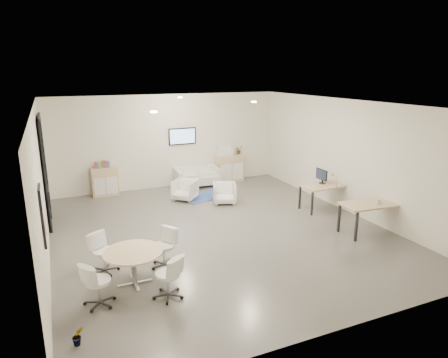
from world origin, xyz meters
name	(u,v)px	position (x,y,z in m)	size (l,w,h in m)	color
room_shell	(219,170)	(0.00, 0.00, 1.60)	(9.60, 10.60, 4.80)	#5B5853
glass_door	(44,167)	(-3.95, 2.51, 1.50)	(0.09, 1.90, 2.85)	black
artwork	(43,216)	(-3.97, -1.60, 1.55)	(0.05, 0.54, 1.04)	black
wall_tv	(182,136)	(0.50, 4.46, 1.75)	(0.98, 0.06, 0.58)	black
ceiling_spots	(198,103)	(-0.20, 0.83, 3.18)	(3.14, 4.14, 0.03)	#FFEAC6
sideboard_left	(105,182)	(-2.24, 4.26, 0.46)	(0.82, 0.43, 0.93)	#D4B380
sideboard_right	(229,168)	(2.20, 4.24, 0.49)	(0.99, 0.48, 0.99)	#D4B380
books	(102,165)	(-2.28, 4.26, 1.04)	(0.48, 0.14, 0.22)	red
printer	(225,151)	(2.03, 4.24, 1.16)	(0.53, 0.45, 0.37)	white
loveseat	(197,177)	(0.89, 4.11, 0.31)	(1.58, 0.85, 0.58)	beige
blue_rug	(203,196)	(0.65, 2.86, 0.01)	(1.49, 0.99, 0.01)	#2E438D
armchair_left	(185,189)	(0.00, 2.78, 0.35)	(0.69, 0.64, 0.71)	beige
armchair_right	(225,192)	(1.02, 1.97, 0.35)	(0.68, 0.63, 0.70)	beige
desk_rear	(325,187)	(3.50, 0.30, 0.66)	(1.44, 0.76, 0.74)	#D4B380
desk_front	(370,206)	(3.43, -1.59, 0.69)	(1.52, 0.85, 0.77)	#D4B380
monitor	(322,176)	(3.46, 0.45, 0.98)	(0.20, 0.50, 0.44)	black
round_table	(133,255)	(-2.51, -1.79, 0.60)	(1.12, 1.12, 0.68)	#D4B380
meeting_chairs	(134,264)	(-2.51, -1.79, 0.41)	(2.21, 2.21, 0.82)	white
plant_cabinet	(239,151)	(2.59, 4.25, 1.10)	(0.27, 0.30, 0.23)	#3F7F3F
plant_floor	(78,341)	(-3.64, -3.22, 0.07)	(0.17, 0.31, 0.14)	#3F7F3F
cup	(379,202)	(3.57, -1.72, 0.82)	(0.12, 0.09, 0.12)	white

